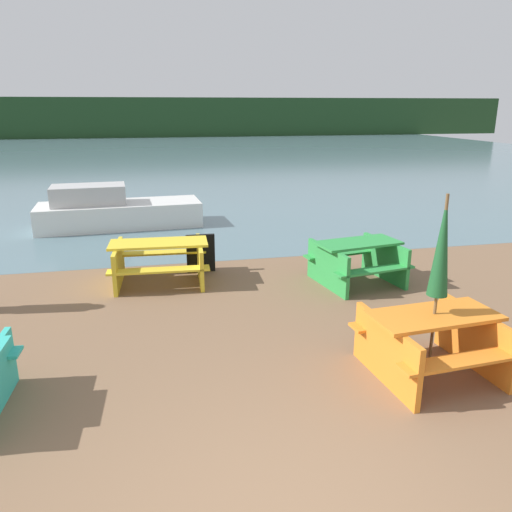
% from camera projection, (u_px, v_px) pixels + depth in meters
% --- Properties ---
extents(water, '(60.00, 50.00, 0.00)m').
position_uv_depth(water, '(161.00, 154.00, 33.83)').
color(water, slate).
rests_on(water, ground_plane).
extents(far_treeline, '(80.00, 1.60, 4.00)m').
position_uv_depth(far_treeline, '(154.00, 117.00, 51.98)').
color(far_treeline, '#1E3D1E').
rests_on(far_treeline, water).
extents(picnic_table_orange, '(1.63, 1.50, 0.79)m').
position_uv_depth(picnic_table_orange, '(432.00, 338.00, 5.97)').
color(picnic_table_orange, orange).
rests_on(picnic_table_orange, ground_plane).
extents(picnic_table_green, '(1.72, 1.62, 0.79)m').
position_uv_depth(picnic_table_green, '(357.00, 259.00, 9.10)').
color(picnic_table_green, green).
rests_on(picnic_table_green, ground_plane).
extents(picnic_table_yellow, '(1.83, 1.47, 0.77)m').
position_uv_depth(picnic_table_yellow, '(159.00, 258.00, 9.15)').
color(picnic_table_yellow, yellow).
rests_on(picnic_table_yellow, ground_plane).
extents(umbrella_darkgreen, '(0.24, 0.24, 2.22)m').
position_uv_depth(umbrella_darkgreen, '(442.00, 248.00, 5.65)').
color(umbrella_darkgreen, brown).
rests_on(umbrella_darkgreen, ground_plane).
extents(boat, '(4.33, 1.71, 1.16)m').
position_uv_depth(boat, '(114.00, 211.00, 13.37)').
color(boat, silver).
rests_on(boat, water).
extents(signboard, '(0.55, 0.08, 0.75)m').
position_uv_depth(signboard, '(201.00, 253.00, 9.75)').
color(signboard, black).
rests_on(signboard, ground_plane).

